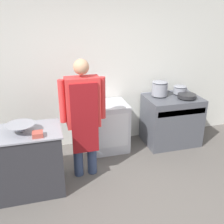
{
  "coord_description": "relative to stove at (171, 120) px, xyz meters",
  "views": [
    {
      "loc": [
        -0.9,
        -2.18,
        2.37
      ],
      "look_at": [
        0.03,
        1.19,
        0.96
      ],
      "focal_mm": 42.0,
      "sensor_mm": 36.0,
      "label": 1
    }
  ],
  "objects": [
    {
      "name": "wall_back",
      "position": [
        -1.31,
        0.42,
        0.91
      ],
      "size": [
        8.0,
        0.05,
        2.7
      ],
      "color": "silver",
      "rests_on": "ground_plane"
    },
    {
      "name": "prep_counter",
      "position": [
        -2.57,
        -0.75,
        0.01
      ],
      "size": [
        1.07,
        0.64,
        0.9
      ],
      "color": "#2D2D33",
      "rests_on": "ground_plane"
    },
    {
      "name": "stove",
      "position": [
        0.0,
        0.0,
        0.0
      ],
      "size": [
        0.96,
        0.7,
        0.9
      ],
      "color": "#4C4F56",
      "rests_on": "ground_plane"
    },
    {
      "name": "fridge_unit",
      "position": [
        -1.2,
        0.08,
        -0.02
      ],
      "size": [
        0.7,
        0.59,
        0.85
      ],
      "color": "silver",
      "rests_on": "ground_plane"
    },
    {
      "name": "person_cook",
      "position": [
        -1.7,
        -0.59,
        0.55
      ],
      "size": [
        0.64,
        0.24,
        1.75
      ],
      "color": "#38476B",
      "rests_on": "ground_plane"
    },
    {
      "name": "mixing_bowl",
      "position": [
        -2.53,
        -0.78,
        0.51
      ],
      "size": [
        0.36,
        0.36,
        0.12
      ],
      "color": "gray",
      "rests_on": "prep_counter"
    },
    {
      "name": "plastic_tub",
      "position": [
        -2.33,
        -0.95,
        0.48
      ],
      "size": [
        0.13,
        0.13,
        0.06
      ],
      "color": "#B24C3F",
      "rests_on": "prep_counter"
    },
    {
      "name": "stock_pot",
      "position": [
        -0.22,
        0.12,
        0.59
      ],
      "size": [
        0.28,
        0.28,
        0.26
      ],
      "color": "gray",
      "rests_on": "stove"
    },
    {
      "name": "saute_pan",
      "position": [
        0.19,
        -0.12,
        0.49
      ],
      "size": [
        0.32,
        0.32,
        0.06
      ],
      "color": "#262628",
      "rests_on": "stove"
    },
    {
      "name": "sauce_pot",
      "position": [
        0.19,
        0.12,
        0.54
      ],
      "size": [
        0.24,
        0.24,
        0.15
      ],
      "color": "gray",
      "rests_on": "stove"
    }
  ]
}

